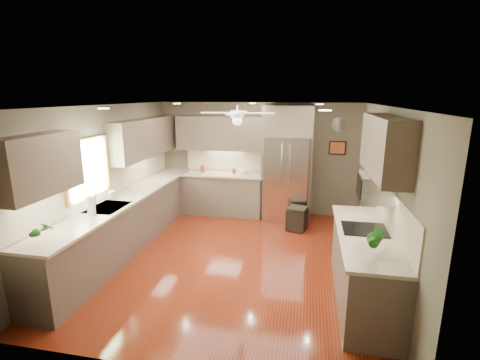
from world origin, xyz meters
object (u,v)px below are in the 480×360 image
(bowl, at_px, (243,173))
(canister_a, at_px, (203,169))
(microwave, at_px, (375,187))
(canister_d, at_px, (234,171))
(refrigerator, at_px, (287,165))
(paper_towel, at_px, (91,205))
(potted_plant_left, at_px, (41,230))
(potted_plant_right, at_px, (377,239))
(stool, at_px, (297,218))
(soap_bottle, at_px, (112,193))

(bowl, bearing_deg, canister_a, 179.30)
(microwave, bearing_deg, canister_d, 131.99)
(refrigerator, xyz_separation_m, paper_towel, (-2.66, -3.02, -0.11))
(paper_towel, bearing_deg, bowl, 60.78)
(microwave, distance_m, paper_towel, 4.02)
(canister_d, bearing_deg, microwave, -48.01)
(potted_plant_left, xyz_separation_m, potted_plant_right, (3.86, 0.48, 0.01))
(canister_a, distance_m, paper_towel, 3.16)
(potted_plant_right, height_order, refrigerator, refrigerator)
(refrigerator, bearing_deg, potted_plant_left, -123.08)
(canister_a, xyz_separation_m, stool, (2.19, -0.71, -0.78))
(canister_d, xyz_separation_m, refrigerator, (1.18, -0.08, 0.19))
(potted_plant_right, height_order, paper_towel, potted_plant_right)
(canister_d, relative_size, bowl, 0.50)
(bowl, xyz_separation_m, microwave, (2.28, -2.74, 0.51))
(canister_d, relative_size, soap_bottle, 0.57)
(canister_d, bearing_deg, soap_bottle, -124.72)
(canister_d, bearing_deg, potted_plant_left, -109.42)
(bowl, distance_m, microwave, 3.60)
(microwave, bearing_deg, refrigerator, 116.09)
(refrigerator, bearing_deg, canister_d, 176.30)
(bowl, bearing_deg, paper_towel, -119.22)
(soap_bottle, height_order, microwave, microwave)
(canister_d, distance_m, potted_plant_left, 4.37)
(refrigerator, relative_size, stool, 5.35)
(refrigerator, bearing_deg, bowl, 177.94)
(canister_a, height_order, canister_d, canister_a)
(potted_plant_left, relative_size, paper_towel, 1.11)
(canister_a, bearing_deg, bowl, -0.70)
(potted_plant_right, bearing_deg, microwave, 83.38)
(canister_d, xyz_separation_m, stool, (1.46, -0.74, -0.76))
(bowl, xyz_separation_m, refrigerator, (0.96, -0.03, 0.22))
(microwave, distance_m, stool, 2.61)
(soap_bottle, distance_m, paper_towel, 0.79)
(potted_plant_right, xyz_separation_m, paper_towel, (-3.89, 0.54, -0.03))
(canister_a, distance_m, microwave, 4.27)
(soap_bottle, height_order, bowl, soap_bottle)
(bowl, relative_size, refrigerator, 0.09)
(potted_plant_left, xyz_separation_m, stool, (2.92, 3.37, -0.87))
(canister_a, relative_size, paper_towel, 0.52)
(microwave, bearing_deg, bowl, 129.75)
(soap_bottle, bearing_deg, potted_plant_right, -18.23)
(soap_bottle, bearing_deg, bowl, 51.18)
(canister_d, xyz_separation_m, soap_bottle, (-1.61, -2.32, 0.04))
(soap_bottle, relative_size, bowl, 0.88)
(paper_towel, bearing_deg, potted_plant_right, -7.97)
(potted_plant_right, bearing_deg, bowl, 121.24)
(soap_bottle, xyz_separation_m, bowl, (1.83, 2.27, -0.07))
(potted_plant_right, bearing_deg, soap_bottle, 161.77)
(canister_d, relative_size, microwave, 0.20)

